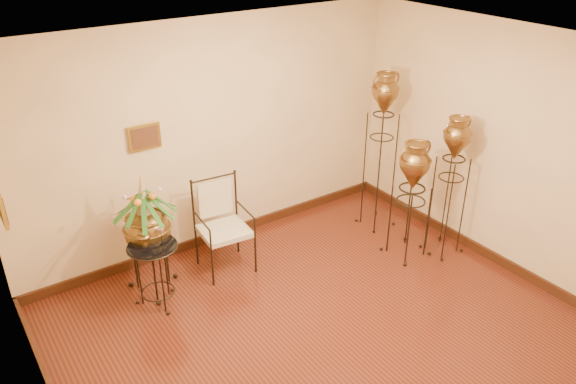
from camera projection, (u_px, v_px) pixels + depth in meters
ground at (342, 349)px, 5.46m from camera, size 5.00×5.00×0.00m
room_shell at (350, 191)px, 4.67m from camera, size 5.02×5.02×2.81m
amphora_tall at (381, 150)px, 7.13m from camera, size 0.42×0.42×2.10m
amphora_mid at (450, 186)px, 6.63m from camera, size 0.41×0.41×1.77m
amphora_short at (411, 200)px, 6.64m from camera, size 0.59×0.59×1.50m
planter_urn at (147, 226)px, 5.94m from camera, size 0.82×0.82×1.46m
armchair at (224, 228)px, 6.44m from camera, size 0.67×0.63×1.10m
side_table at (156, 273)px, 5.92m from camera, size 0.57×0.57×0.94m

